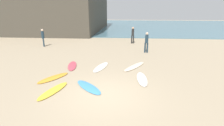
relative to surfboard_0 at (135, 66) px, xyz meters
name	(u,v)px	position (x,y,z in m)	size (l,w,h in m)	color
ground_plane	(105,95)	(-1.52, -3.98, -0.04)	(120.00, 120.00, 0.00)	tan
ocean_water	(123,25)	(-1.52, 31.99, 0.00)	(120.00, 40.00, 0.08)	slate
coastal_headland	(24,7)	(-20.32, 21.18, 4.21)	(29.68, 20.25, 8.50)	#474238
surfboard_0	(135,66)	(0.00, 0.00, 0.00)	(0.49, 2.48, 0.08)	#F6E2C4
surfboard_1	(89,87)	(-2.40, -3.35, -0.01)	(0.58, 1.99, 0.07)	#4494D3
surfboard_2	(53,78)	(-4.62, -2.38, 0.00)	(0.57, 1.95, 0.08)	gold
surfboard_3	(72,66)	(-4.23, -0.22, 0.00)	(0.55, 2.01, 0.08)	#D3485A
surfboard_4	(101,67)	(-2.24, -0.30, -0.01)	(0.58, 2.19, 0.07)	white
surfboard_5	(53,91)	(-3.97, -3.89, 0.00)	(0.52, 2.00, 0.09)	yellow
surfboard_6	(142,79)	(0.31, -2.11, 0.00)	(0.54, 2.01, 0.09)	white
beachgoer_near	(133,34)	(0.11, 8.34, 1.01)	(0.34, 0.31, 1.86)	black
beachgoer_mid	(147,41)	(1.19, 4.09, 0.98)	(0.34, 0.30, 1.82)	#1E3342
beachgoer_far	(43,37)	(-9.22, 5.85, 0.97)	(0.38, 0.38, 1.81)	#1E3342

